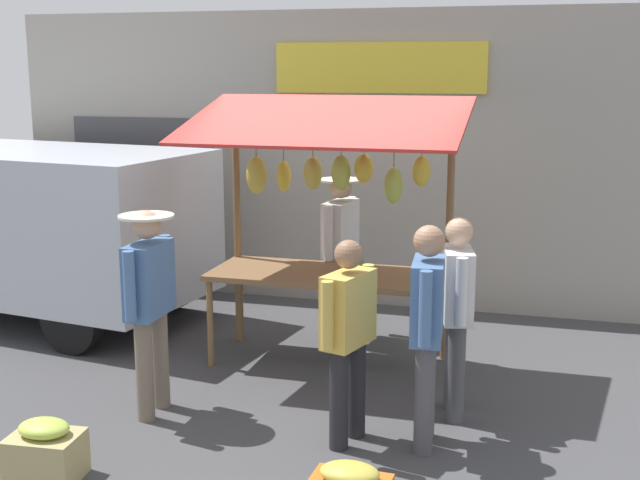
{
  "coord_description": "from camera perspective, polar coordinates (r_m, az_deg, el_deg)",
  "views": [
    {
      "loc": [
        -1.97,
        7.3,
        2.76
      ],
      "look_at": [
        0.0,
        0.3,
        1.25
      ],
      "focal_mm": 46.93,
      "sensor_mm": 36.0,
      "label": 1
    }
  ],
  "objects": [
    {
      "name": "shopper_with_ponytail",
      "position": [
        6.13,
        1.93,
        -6.09
      ],
      "size": [
        0.34,
        0.65,
        1.55
      ],
      "rotation": [
        0.0,
        0.0,
        -1.86
      ],
      "color": "#232328",
      "rests_on": "ground"
    },
    {
      "name": "street_backdrop",
      "position": [
        9.77,
        3.64,
        5.47
      ],
      "size": [
        9.0,
        0.3,
        3.4
      ],
      "color": "#9E998E",
      "rests_on": "ground"
    },
    {
      "name": "parked_van",
      "position": [
        10.08,
        -20.91,
        1.59
      ],
      "size": [
        4.62,
        2.47,
        1.88
      ],
      "rotation": [
        0.0,
        0.0,
        -0.15
      ],
      "color": "silver",
      "rests_on": "ground"
    },
    {
      "name": "shopper_in_striped_shirt",
      "position": [
        6.68,
        9.3,
        -4.27
      ],
      "size": [
        0.32,
        0.68,
        1.62
      ],
      "rotation": [
        0.0,
        0.0,
        -1.36
      ],
      "color": "#4C4C51",
      "rests_on": "ground"
    },
    {
      "name": "produce_crate_near",
      "position": [
        6.15,
        -18.21,
        -13.55
      ],
      "size": [
        0.5,
        0.4,
        0.43
      ],
      "color": "tan",
      "rests_on": "ground"
    },
    {
      "name": "ground_plane",
      "position": [
        8.05,
        0.58,
        -8.32
      ],
      "size": [
        40.0,
        40.0,
        0.0
      ],
      "primitive_type": "plane",
      "color": "#424244"
    },
    {
      "name": "vendor_with_sunhat",
      "position": [
        8.49,
        1.4,
        -0.18
      ],
      "size": [
        0.44,
        0.71,
        1.7
      ],
      "rotation": [
        0.0,
        0.0,
        1.43
      ],
      "color": "#726656",
      "rests_on": "ground"
    },
    {
      "name": "shopper_in_grey_tee",
      "position": [
        6.75,
        -11.55,
        -3.7
      ],
      "size": [
        0.43,
        0.71,
        1.67
      ],
      "rotation": [
        0.0,
        0.0,
        -1.57
      ],
      "color": "#726656",
      "rests_on": "ground"
    },
    {
      "name": "market_stall",
      "position": [
        7.72,
        0.71,
        2.84
      ],
      "size": [
        2.5,
        1.46,
        2.5
      ],
      "color": "brown",
      "rests_on": "ground"
    },
    {
      "name": "shopper_with_shopping_bag",
      "position": [
        6.11,
        7.31,
        -5.45
      ],
      "size": [
        0.27,
        0.71,
        1.67
      ],
      "rotation": [
        0.0,
        0.0,
        -1.47
      ],
      "color": "#4C4C51",
      "rests_on": "ground"
    }
  ]
}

